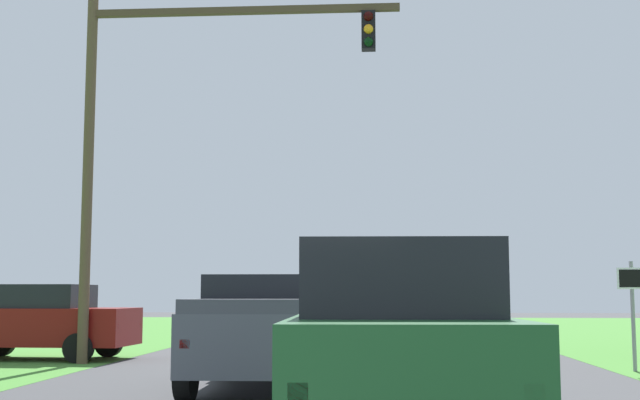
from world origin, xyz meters
The scene contains 5 objects.
red_suv_near centered at (0.82, 5.43, 1.05)m, with size 2.26×4.51×2.02m.
pickup_truck_lead centered at (-1.14, 11.18, 0.97)m, with size 2.34×5.23×1.86m.
traffic_light centered at (-4.23, 16.08, 5.67)m, with size 7.32×0.40×8.71m.
keep_moving_sign centered at (5.86, 15.00, 1.43)m, with size 0.60×0.09×2.23m.
crossing_suv_far centered at (-7.53, 17.24, 0.94)m, with size 4.60×2.30×1.79m.
Camera 1 is at (0.64, -2.53, 1.55)m, focal length 46.87 mm.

